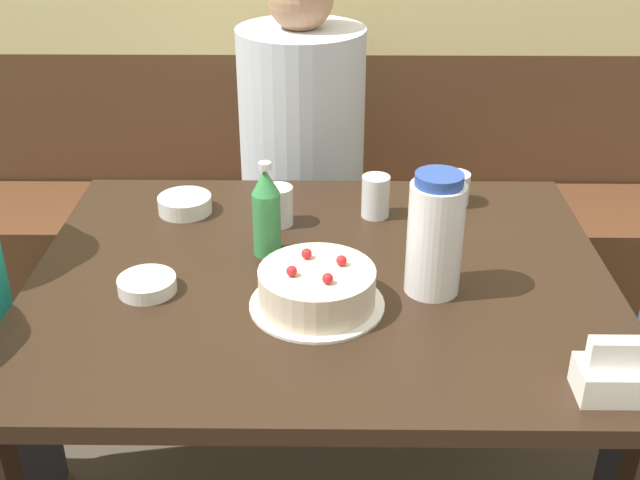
# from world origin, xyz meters

# --- Properties ---
(bench_seat) EXTENTS (2.20, 0.38, 0.48)m
(bench_seat) POSITION_xyz_m (0.00, 0.83, 0.24)
(bench_seat) COLOR #56331E
(bench_seat) RESTS_ON ground_plane
(dining_table) EXTENTS (1.17, 0.93, 0.73)m
(dining_table) POSITION_xyz_m (0.00, 0.00, 0.64)
(dining_table) COLOR black
(dining_table) RESTS_ON ground_plane
(birthday_cake) EXTENTS (0.26, 0.26, 0.10)m
(birthday_cake) POSITION_xyz_m (-0.01, -0.12, 0.77)
(birthday_cake) COLOR white
(birthday_cake) RESTS_ON dining_table
(water_pitcher) EXTENTS (0.11, 0.11, 0.24)m
(water_pitcher) POSITION_xyz_m (0.22, -0.06, 0.85)
(water_pitcher) COLOR white
(water_pitcher) RESTS_ON dining_table
(soju_bottle) EXTENTS (0.06, 0.06, 0.21)m
(soju_bottle) POSITION_xyz_m (-0.11, 0.08, 0.83)
(soju_bottle) COLOR #388E4C
(soju_bottle) RESTS_ON dining_table
(napkin_holder) EXTENTS (0.11, 0.08, 0.11)m
(napkin_holder) POSITION_xyz_m (0.46, -0.38, 0.77)
(napkin_holder) COLOR white
(napkin_holder) RESTS_ON dining_table
(bowl_soup_white) EXTENTS (0.12, 0.12, 0.04)m
(bowl_soup_white) POSITION_xyz_m (-0.32, 0.28, 0.75)
(bowl_soup_white) COLOR white
(bowl_soup_white) RESTS_ON dining_table
(bowl_rice_small) EXTENTS (0.11, 0.11, 0.03)m
(bowl_rice_small) POSITION_xyz_m (-0.34, -0.07, 0.75)
(bowl_rice_small) COLOR white
(bowl_rice_small) RESTS_ON dining_table
(glass_water_tall) EXTENTS (0.07, 0.07, 0.08)m
(glass_water_tall) POSITION_xyz_m (0.31, 0.34, 0.77)
(glass_water_tall) COLOR silver
(glass_water_tall) RESTS_ON dining_table
(glass_tumbler_short) EXTENTS (0.07, 0.07, 0.09)m
(glass_tumbler_short) POSITION_xyz_m (-0.10, 0.22, 0.78)
(glass_tumbler_short) COLOR silver
(glass_tumbler_short) RESTS_ON dining_table
(glass_shot_small) EXTENTS (0.06, 0.06, 0.10)m
(glass_shot_small) POSITION_xyz_m (0.12, 0.27, 0.78)
(glass_shot_small) COLOR silver
(glass_shot_small) RESTS_ON dining_table
(person_grey_tee) EXTENTS (0.35, 0.35, 1.23)m
(person_grey_tee) POSITION_xyz_m (-0.06, 0.72, 0.59)
(person_grey_tee) COLOR #33333D
(person_grey_tee) RESTS_ON ground_plane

